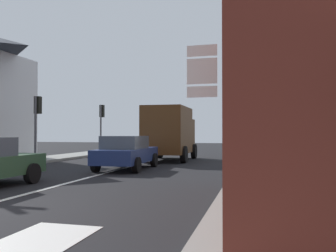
% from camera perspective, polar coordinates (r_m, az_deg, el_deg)
% --- Properties ---
extents(ground_plane, '(80.00, 80.00, 0.00)m').
position_cam_1_polar(ground_plane, '(16.64, -6.55, -6.62)').
color(ground_plane, black).
extents(sidewalk_right, '(2.31, 44.00, 0.14)m').
position_cam_1_polar(sidewalk_right, '(13.58, 15.22, -7.55)').
color(sidewalk_right, gray).
rests_on(sidewalk_right, ground).
extents(lane_centre_stripe, '(0.16, 12.00, 0.01)m').
position_cam_1_polar(lane_centre_stripe, '(13.00, -12.87, -8.13)').
color(lane_centre_stripe, silver).
rests_on(lane_centre_stripe, ground).
extents(lane_turn_arrow, '(1.20, 2.20, 0.01)m').
position_cam_1_polar(lane_turn_arrow, '(5.71, -20.92, -17.27)').
color(lane_turn_arrow, silver).
rests_on(lane_turn_arrow, ground).
extents(sedan_far, '(2.07, 4.25, 1.47)m').
position_cam_1_polar(sedan_far, '(15.68, -6.68, -4.18)').
color(sedan_far, navy).
rests_on(sedan_far, ground).
extents(delivery_truck, '(2.55, 5.03, 3.05)m').
position_cam_1_polar(delivery_truck, '(20.51, 0.31, -0.97)').
color(delivery_truck, '#4C2D14').
rests_on(delivery_truck, ground).
extents(route_sign_post, '(1.66, 0.14, 3.20)m').
position_cam_1_polar(route_sign_post, '(5.77, 11.14, 1.97)').
color(route_sign_post, brown).
rests_on(route_sign_post, ground).
extents(traffic_light_far_left, '(0.30, 0.49, 3.65)m').
position_cam_1_polar(traffic_light_far_left, '(26.48, -10.61, 1.30)').
color(traffic_light_far_left, '#47474C').
rests_on(traffic_light_far_left, ground).
extents(traffic_light_near_left, '(0.30, 0.49, 3.50)m').
position_cam_1_polar(traffic_light_near_left, '(19.64, -20.26, 1.85)').
color(traffic_light_near_left, '#47474C').
rests_on(traffic_light_near_left, ground).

